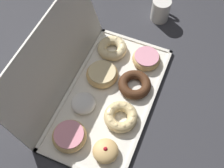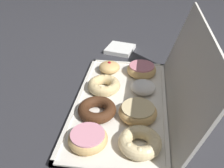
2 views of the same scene
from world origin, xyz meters
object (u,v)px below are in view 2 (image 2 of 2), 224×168
Objects in this scene: cruller_donut_7 at (140,142)px; donut_box at (121,103)px; pink_frosted_donut_3 at (88,138)px; powdered_filled_donut_5 at (143,87)px; cruller_donut_1 at (104,85)px; napkin_stack at (120,49)px; pink_frosted_donut_4 at (142,69)px; jelly_filled_donut_0 at (109,67)px; glazed_ring_donut_6 at (138,112)px; chocolate_cake_ring_donut_2 at (97,110)px.

donut_box is at bearing -159.61° from cruller_donut_7.
pink_frosted_donut_3 is 1.25× the size of powdered_filled_donut_5.
powdered_filled_donut_5 is at bearing 91.32° from cruller_donut_1.
powdered_filled_donut_5 is 0.72× the size of napkin_stack.
cruller_donut_7 is at bearing 1.56° from pink_frosted_donut_4.
jelly_filled_donut_0 is 0.29m from glazed_ring_donut_6.
napkin_stack is at bearing 178.14° from pink_frosted_donut_3.
chocolate_cake_ring_donut_2 is at bearing 0.08° from jelly_filled_donut_0.
jelly_filled_donut_0 reaches higher than pink_frosted_donut_4.
cruller_donut_1 is 0.98× the size of glazed_ring_donut_6.
jelly_filled_donut_0 is 0.13m from cruller_donut_1.
chocolate_cake_ring_donut_2 and pink_frosted_donut_3 have the same top height.
jelly_filled_donut_0 is 0.26m from chocolate_cake_ring_donut_2.
cruller_donut_7 is (0.26, 0.14, 0.00)m from cruller_donut_1.
chocolate_cake_ring_donut_2 is 1.00× the size of napkin_stack.
pink_frosted_donut_4 is 0.24m from napkin_stack.
pink_frosted_donut_4 is (-0.26, 0.13, 0.00)m from chocolate_cake_ring_donut_2.
chocolate_cake_ring_donut_2 is 1.03× the size of cruller_donut_7.
pink_frosted_donut_3 is (0.13, -0.00, 0.00)m from chocolate_cake_ring_donut_2.
jelly_filled_donut_0 is 0.73× the size of pink_frosted_donut_4.
jelly_filled_donut_0 reaches higher than donut_box.
chocolate_cake_ring_donut_2 is 1.06× the size of pink_frosted_donut_4.
chocolate_cake_ring_donut_2 is 0.29m from pink_frosted_donut_4.
cruller_donut_1 is at bearing -0.23° from jelly_filled_donut_0.
napkin_stack is at bearing -168.86° from cruller_donut_7.
pink_frosted_donut_3 is at bearing -1.86° from napkin_stack.
chocolate_cake_ring_donut_2 reaches higher than donut_box.
jelly_filled_donut_0 is at bearing 179.88° from pink_frosted_donut_3.
powdered_filled_donut_5 is (-0.14, 0.14, 0.00)m from chocolate_cake_ring_donut_2.
cruller_donut_7 is at bearing 11.14° from napkin_stack.
pink_frosted_donut_4 is 0.13m from powdered_filled_donut_5.
glazed_ring_donut_6 is at bearing 43.70° from cruller_donut_1.
napkin_stack is at bearing -153.56° from pink_frosted_donut_4.
cruller_donut_1 is at bearing -134.76° from donut_box.
glazed_ring_donut_6 is at bearing -4.75° from powdered_filled_donut_5.
powdered_filled_donut_5 reaches higher than pink_frosted_donut_4.
donut_box is at bearing 18.90° from jelly_filled_donut_0.
napkin_stack is at bearing -160.96° from powdered_filled_donut_5.
glazed_ring_donut_6 is 1.02× the size of cruller_donut_7.
napkin_stack is at bearing -173.37° from donut_box.
pink_frosted_donut_4 is 0.96× the size of glazed_ring_donut_6.
powdered_filled_donut_5 is at bearing 134.91° from donut_box.
cruller_donut_1 is 1.02× the size of pink_frosted_donut_4.
glazed_ring_donut_6 is at bearing 135.67° from pink_frosted_donut_3.
cruller_donut_7 is (0.26, 0.00, -0.00)m from powdered_filled_donut_5.
napkin_stack is (-0.34, -0.12, -0.02)m from powdered_filled_donut_5.
cruller_donut_7 is (0.12, 0.01, 0.00)m from glazed_ring_donut_6.
napkin_stack is at bearing 176.77° from cruller_donut_1.
donut_box is 0.10m from powdered_filled_donut_5.
glazed_ring_donut_6 is (0.13, 0.13, -0.00)m from cruller_donut_1.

